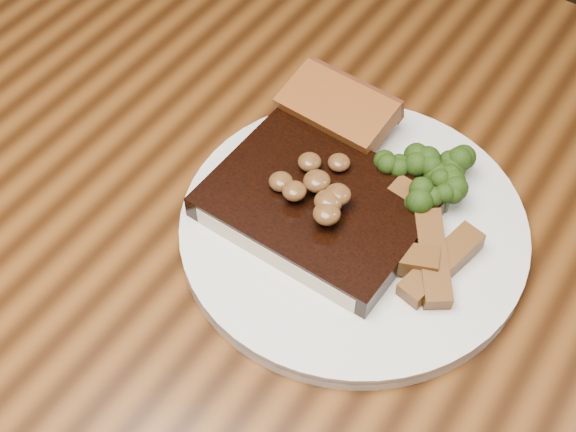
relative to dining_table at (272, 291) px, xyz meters
The scene contains 9 objects.
dining_table is the anchor object (origin of this frame).
chair_far 0.73m from the dining_table, 92.32° to the left, with size 0.50×0.50×0.87m.
plate 0.12m from the dining_table, 32.56° to the left, with size 0.30×0.30×0.01m, color silver.
steak 0.13m from the dining_table, 47.70° to the left, with size 0.18×0.14×0.03m, color black.
steak_bone 0.12m from the dining_table, 46.66° to the right, with size 0.16×0.01×0.02m, color beige.
mushroom_pile 0.15m from the dining_table, 47.88° to the left, with size 0.07×0.07×0.03m, color brown, non-canonical shape.
garlic_bread 0.17m from the dining_table, 94.62° to the left, with size 0.10×0.06×0.02m, color brown.
potato_wedges 0.17m from the dining_table, 15.44° to the left, with size 0.11×0.11×0.02m, color brown, non-canonical shape.
broccoli_cluster 0.19m from the dining_table, 47.04° to the left, with size 0.06×0.06×0.04m, color #20390D, non-canonical shape.
Camera 1 is at (0.24, -0.34, 1.30)m, focal length 50.00 mm.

